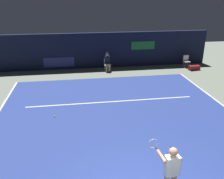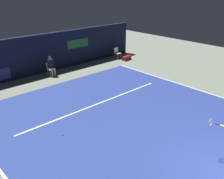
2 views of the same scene
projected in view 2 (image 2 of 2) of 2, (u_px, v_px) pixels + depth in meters
ground_plane at (125, 119)px, 11.47m from camera, size 33.39×33.39×0.00m
court_surface at (125, 119)px, 11.47m from camera, size 11.06×11.70×0.01m
line_sideline_left at (191, 88)px, 14.87m from camera, size 0.10×11.70×0.01m
line_sideline_right at (4, 177)px, 8.06m from camera, size 0.10×11.70×0.01m
line_service at (97, 104)px, 12.85m from camera, size 8.63×0.10×0.01m
back_wall at (35, 55)px, 16.69m from camera, size 16.76×0.33×2.60m
line_judge_on_chair at (51, 66)px, 16.53m from camera, size 0.45×0.54×1.32m
courtside_chair_near at (117, 52)px, 20.46m from camera, size 0.45×0.42×0.88m
tennis_ball at (62, 134)px, 10.25m from camera, size 0.07×0.07×0.07m
equipment_bag at (127, 58)px, 20.19m from camera, size 0.88×0.43×0.32m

